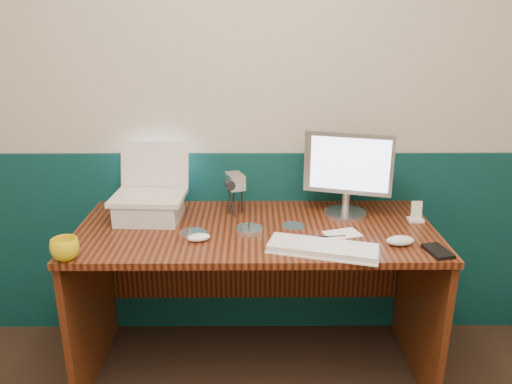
{
  "coord_description": "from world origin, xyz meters",
  "views": [
    {
      "loc": [
        0.07,
        -0.68,
        1.63
      ],
      "look_at": [
        0.09,
        1.23,
        0.97
      ],
      "focal_mm": 35.0,
      "sensor_mm": 36.0,
      "label": 1
    }
  ],
  "objects_px": {
    "monitor": "(347,175)",
    "keyboard": "(323,249)",
    "camcorder": "(235,196)",
    "laptop": "(147,171)",
    "mug": "(65,249)",
    "desk": "(256,300)"
  },
  "relations": [
    {
      "from": "monitor",
      "to": "keyboard",
      "type": "xyz_separation_m",
      "value": [
        -0.16,
        -0.4,
        -0.19
      ]
    },
    {
      "from": "monitor",
      "to": "camcorder",
      "type": "height_order",
      "value": "monitor"
    },
    {
      "from": "monitor",
      "to": "keyboard",
      "type": "height_order",
      "value": "monitor"
    },
    {
      "from": "laptop",
      "to": "mug",
      "type": "bearing_deg",
      "value": -117.94
    },
    {
      "from": "keyboard",
      "to": "camcorder",
      "type": "height_order",
      "value": "camcorder"
    },
    {
      "from": "keyboard",
      "to": "monitor",
      "type": "bearing_deg",
      "value": 84.39
    },
    {
      "from": "monitor",
      "to": "keyboard",
      "type": "relative_size",
      "value": 0.93
    },
    {
      "from": "desk",
      "to": "monitor",
      "type": "relative_size",
      "value": 3.96
    },
    {
      "from": "mug",
      "to": "camcorder",
      "type": "relative_size",
      "value": 0.58
    },
    {
      "from": "keyboard",
      "to": "camcorder",
      "type": "relative_size",
      "value": 2.28
    },
    {
      "from": "desk",
      "to": "keyboard",
      "type": "bearing_deg",
      "value": -43.21
    },
    {
      "from": "desk",
      "to": "camcorder",
      "type": "height_order",
      "value": "camcorder"
    },
    {
      "from": "desk",
      "to": "keyboard",
      "type": "xyz_separation_m",
      "value": [
        0.27,
        -0.25,
        0.39
      ]
    },
    {
      "from": "keyboard",
      "to": "mug",
      "type": "relative_size",
      "value": 3.96
    },
    {
      "from": "laptop",
      "to": "camcorder",
      "type": "xyz_separation_m",
      "value": [
        0.4,
        0.06,
        -0.14
      ]
    },
    {
      "from": "monitor",
      "to": "keyboard",
      "type": "distance_m",
      "value": 0.47
    },
    {
      "from": "monitor",
      "to": "desk",
      "type": "bearing_deg",
      "value": -144.55
    },
    {
      "from": "monitor",
      "to": "camcorder",
      "type": "xyz_separation_m",
      "value": [
        -0.52,
        0.01,
        -0.11
      ]
    },
    {
      "from": "desk",
      "to": "keyboard",
      "type": "relative_size",
      "value": 3.69
    },
    {
      "from": "mug",
      "to": "laptop",
      "type": "bearing_deg",
      "value": 59.07
    },
    {
      "from": "monitor",
      "to": "mug",
      "type": "height_order",
      "value": "monitor"
    },
    {
      "from": "laptop",
      "to": "mug",
      "type": "distance_m",
      "value": 0.52
    }
  ]
}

